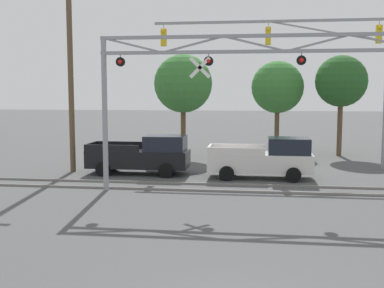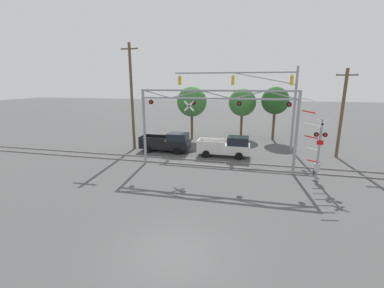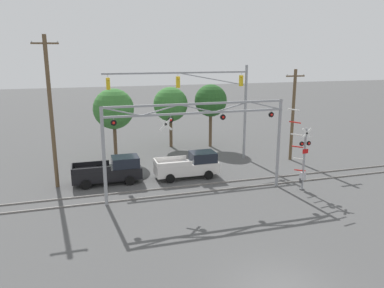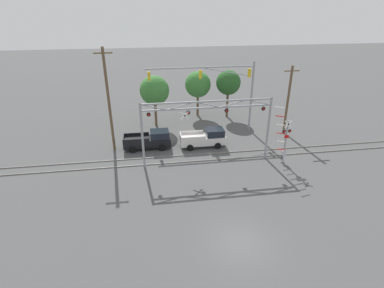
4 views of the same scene
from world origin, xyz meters
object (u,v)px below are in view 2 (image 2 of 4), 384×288
Objects in this scene: utility_pole_left at (132,97)px; background_tree_far_left_verge at (275,101)px; crossing_signal_mast at (317,151)px; pickup_truck_following at (168,142)px; traffic_signal_span at (263,92)px; crossing_gantry at (215,113)px; utility_pole_right at (342,113)px; background_tree_beyond_span at (192,102)px; pickup_truck_lead at (226,147)px; background_tree_far_right_verge at (242,103)px.

utility_pole_left reaches higher than background_tree_far_left_verge.
crossing_signal_mast reaches higher than pickup_truck_following.
traffic_signal_span is at bearing -107.51° from background_tree_far_left_verge.
crossing_gantry reaches higher than pickup_truck_following.
crossing_signal_mast is 0.92× the size of background_tree_far_left_verge.
background_tree_far_left_verge is (5.51, 12.85, 0.21)m from crossing_gantry.
utility_pole_left is 20.46m from utility_pole_right.
crossing_signal_mast is 0.92× the size of background_tree_beyond_span.
utility_pole_left is 17.14m from background_tree_far_left_verge.
crossing_gantry is at bearing 170.45° from crossing_signal_mast.
crossing_gantry is 7.95m from crossing_signal_mast.
background_tree_beyond_span is at bearing 134.68° from crossing_signal_mast.
pickup_truck_lead is at bearing -3.86° from utility_pole_left.
traffic_signal_span reaches higher than crossing_signal_mast.
traffic_signal_span is 1.95× the size of background_tree_far_left_verge.
pickup_truck_following is 14.55m from background_tree_far_left_verge.
crossing_signal_mast is 1.17× the size of pickup_truck_following.
traffic_signal_span is at bearing 49.66° from pickup_truck_lead.
crossing_gantry is 10.47m from utility_pole_left.
crossing_signal_mast is 8.64m from pickup_truck_lead.
crossing_gantry is 1.93× the size of background_tree_beyond_span.
background_tree_far_right_verge is (-4.01, 1.08, -0.36)m from background_tree_far_left_verge.
background_tree_beyond_span is (-12.02, 12.15, 2.40)m from crossing_signal_mast.
background_tree_far_right_verge is at bearing 54.19° from pickup_truck_following.
background_tree_far_right_verge reaches higher than pickup_truck_following.
background_tree_far_left_verge is (10.04, 1.96, 0.16)m from background_tree_beyond_span.
crossing_gantry is at bearing -96.16° from background_tree_far_right_verge.
background_tree_far_left_verge reaches higher than pickup_truck_lead.
pickup_truck_following is at bearing -4.01° from utility_pole_left.
utility_pole_left is at bearing -139.08° from background_tree_far_right_verge.
pickup_truck_following is at bearing -141.87° from background_tree_far_left_verge.
utility_pole_right is 1.26× the size of background_tree_beyond_span.
background_tree_beyond_span reaches higher than crossing_gantry.
crossing_signal_mast is at bearing -36.24° from pickup_truck_lead.
utility_pole_right is (16.47, 1.77, 3.30)m from pickup_truck_following.
traffic_signal_span is 2.56× the size of pickup_truck_lead.
traffic_signal_span is 11.20m from pickup_truck_following.
utility_pole_right is at bearing 6.13° from pickup_truck_following.
background_tree_beyond_span is at bearing -153.28° from background_tree_far_right_verge.
background_tree_beyond_span reaches higher than crossing_signal_mast.
background_tree_beyond_span is at bearing 158.79° from traffic_signal_span.
crossing_gantry is at bearing -67.40° from background_tree_beyond_span.
utility_pole_left is 14.49m from background_tree_far_right_verge.
pickup_truck_lead is at bearing -54.16° from background_tree_beyond_span.
crossing_signal_mast is 1.21× the size of pickup_truck_lead.
background_tree_far_right_verge is at bearing 139.84° from utility_pole_right.
utility_pole_left reaches higher than background_tree_beyond_span.
background_tree_far_left_verge is at bearing 72.49° from traffic_signal_span.
traffic_signal_span reaches higher than pickup_truck_following.
background_tree_far_left_verge is (11.03, 8.66, 3.87)m from pickup_truck_following.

